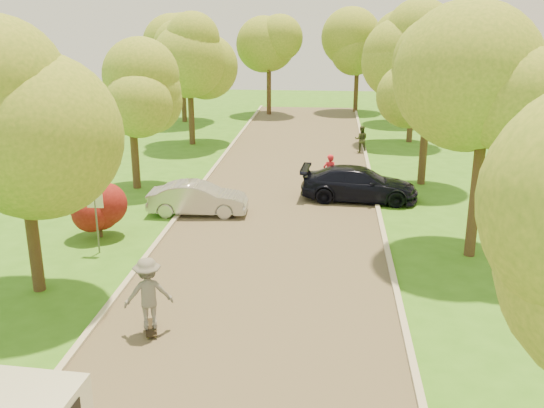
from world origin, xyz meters
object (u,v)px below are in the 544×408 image
at_px(silver_sedan, 198,199).
at_px(longboard, 151,328).
at_px(skateboarder, 148,293).
at_px(person_striped, 330,172).
at_px(person_olive, 361,139).
at_px(street_sign, 96,209).
at_px(dark_sedan, 359,184).

bearing_deg(silver_sedan, longboard, -177.81).
bearing_deg(skateboarder, longboard, 159.93).
bearing_deg(person_striped, longboard, 53.40).
bearing_deg(person_olive, street_sign, 60.29).
bearing_deg(person_striped, silver_sedan, 18.84).
distance_m(dark_sedan, skateboarder, 13.44).
bearing_deg(skateboarder, street_sign, -77.12).
relative_size(skateboarder, person_striped, 1.12).
height_order(street_sign, dark_sedan, street_sign).
height_order(skateboarder, person_olive, skateboarder).
bearing_deg(dark_sedan, silver_sedan, 115.36).
distance_m(street_sign, dark_sedan, 11.53).
relative_size(street_sign, silver_sedan, 0.54).
height_order(street_sign, person_striped, street_sign).
bearing_deg(skateboarder, dark_sedan, -135.63).
relative_size(silver_sedan, longboard, 3.95).
bearing_deg(dark_sedan, person_olive, 1.02).
height_order(longboard, person_olive, person_olive).
relative_size(silver_sedan, person_striped, 2.36).
height_order(skateboarder, person_striped, skateboarder).
bearing_deg(longboard, street_sign, -77.12).
relative_size(dark_sedan, skateboarder, 2.65).
relative_size(longboard, skateboarder, 0.53).
xyz_separation_m(dark_sedan, person_striped, (-1.30, 1.42, 0.12)).
height_order(silver_sedan, longboard, silver_sedan).
bearing_deg(silver_sedan, skateboarder, -177.81).
bearing_deg(longboard, person_striped, -128.44).
distance_m(longboard, person_olive, 22.64).
relative_size(silver_sedan, person_olive, 2.55).
relative_size(street_sign, person_striped, 1.28).
bearing_deg(dark_sedan, person_striped, 46.45).
distance_m(silver_sedan, skateboarder, 9.58).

